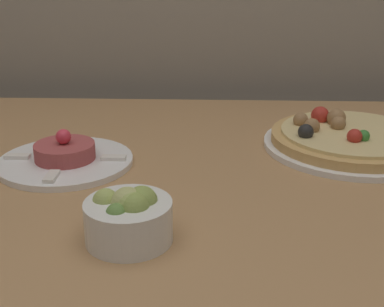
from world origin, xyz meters
name	(u,v)px	position (x,y,z in m)	size (l,w,h in m)	color
dining_table	(189,222)	(0.00, 0.42, 0.64)	(1.32, 0.84, 0.73)	#AD7F51
pizza_plate	(351,139)	(0.28, 0.54, 0.74)	(0.31, 0.31, 0.06)	white
tartare_plate	(65,158)	(-0.20, 0.44, 0.74)	(0.22, 0.22, 0.06)	white
small_bowl	(129,216)	(-0.06, 0.21, 0.76)	(0.11, 0.11, 0.07)	white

